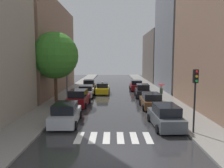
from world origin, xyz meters
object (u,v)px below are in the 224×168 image
parked_car_left_third (86,91)px  parked_car_right_second (151,101)px  parked_car_right_fourth (136,86)px  lamp_post_left (67,69)px  parked_car_left_second (79,98)px  parked_car_right_nearest (165,117)px  parked_car_left_fourth (89,85)px  parked_car_right_third (143,91)px  street_tree_left (55,55)px  parked_car_left_nearest (66,114)px  traffic_light_right_corner (195,87)px  taxi_midroad (103,88)px  pedestrian_foreground (161,89)px

parked_car_left_third → parked_car_right_second: 10.39m
parked_car_right_fourth → lamp_post_left: 13.82m
parked_car_left_second → parked_car_right_second: bearing=-94.1°
parked_car_right_nearest → lamp_post_left: bearing=41.3°
parked_car_left_fourth → parked_car_right_nearest: 21.53m
parked_car_left_second → parked_car_right_third: 9.63m
street_tree_left → parked_car_left_second: bearing=-28.5°
parked_car_left_nearest → parked_car_left_second: (-0.02, 6.73, 0.05)m
street_tree_left → parked_car_right_second: bearing=-13.1°
parked_car_left_nearest → parked_car_right_nearest: (7.70, -0.77, 0.01)m
parked_car_left_nearest → street_tree_left: 9.97m
parked_car_left_second → parked_car_left_third: bearing=1.9°
parked_car_left_nearest → parked_car_right_second: bearing=-54.7°
parked_car_right_nearest → parked_car_left_nearest: bearing=82.1°
parked_car_left_fourth → parked_car_right_nearest: size_ratio=0.94×
parked_car_left_fourth → street_tree_left: street_tree_left is taller
parked_car_right_second → traffic_light_right_corner: (1.49, -8.26, 2.53)m
parked_car_right_nearest → parked_car_right_second: parked_car_right_nearest is taller
taxi_midroad → street_tree_left: size_ratio=0.55×
parked_car_left_nearest → parked_car_right_second: size_ratio=1.10×
taxi_midroad → parked_car_left_fourth: bearing=32.4°
parked_car_right_nearest → parked_car_right_third: size_ratio=1.11×
parked_car_left_nearest → parked_car_right_third: parked_car_right_third is taller
pedestrian_foreground → taxi_midroad: bearing=34.9°
parked_car_right_nearest → parked_car_right_second: size_ratio=1.09×
parked_car_right_nearest → parked_car_left_second: bearing=43.6°
pedestrian_foreground → lamp_post_left: size_ratio=0.30×
parked_car_right_third → parked_car_right_fourth: parked_car_right_third is taller
parked_car_right_nearest → lamp_post_left: 14.11m
parked_car_left_fourth → traffic_light_right_corner: bearing=-159.0°
parked_car_left_second → parked_car_right_fourth: 14.33m
parked_car_right_third → lamp_post_left: bearing=110.9°
pedestrian_foreground → parked_car_left_third: bearing=54.8°
taxi_midroad → traffic_light_right_corner: (7.04, -17.99, 2.52)m
parked_car_left_third → parked_car_right_third: 7.66m
parked_car_right_third → pedestrian_foreground: size_ratio=2.08×
parked_car_left_fourth → street_tree_left: bearing=163.8°
parked_car_left_second → parked_car_right_fourth: (7.55, 12.18, -0.06)m
parked_car_left_third → parked_car_left_fourth: bearing=1.1°
parked_car_left_third → traffic_light_right_corner: size_ratio=1.05×
lamp_post_left → parked_car_right_second: bearing=-19.7°
parked_car_right_fourth → pedestrian_foreground: 9.97m
parked_car_left_fourth → taxi_midroad: bearing=-149.7°
street_tree_left → taxi_midroad: bearing=55.0°
parked_car_left_third → parked_car_right_fourth: bearing=-52.2°
parked_car_right_second → traffic_light_right_corner: traffic_light_right_corner is taller
parked_car_left_second → pedestrian_foreground: pedestrian_foreground is taller
pedestrian_foreground → street_tree_left: (-12.42, -0.89, 3.97)m
parked_car_right_nearest → parked_car_right_second: 6.57m
parked_car_left_nearest → parked_car_right_fourth: 20.35m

